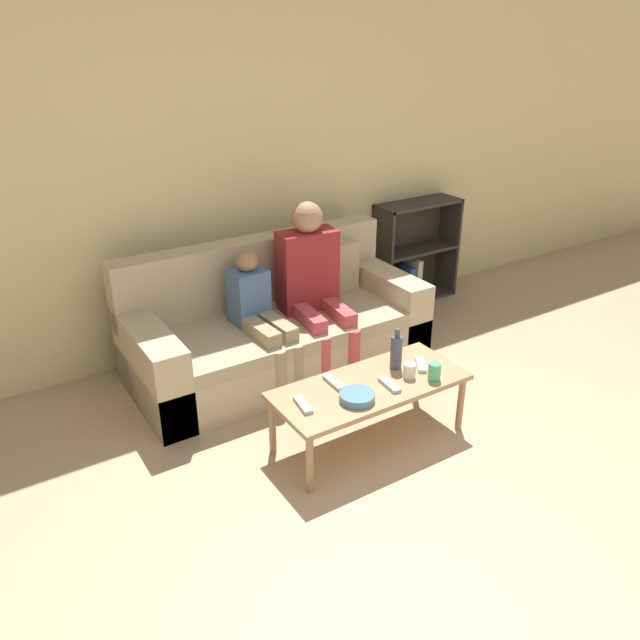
# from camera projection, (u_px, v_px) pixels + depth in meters

# --- Properties ---
(ground_plane) EXTENTS (22.00, 22.00, 0.00)m
(ground_plane) POSITION_uv_depth(u_px,v_px,m) (525.00, 595.00, 2.66)
(ground_plane) COLOR tan
(wall_back) EXTENTS (12.00, 0.06, 2.60)m
(wall_back) POSITION_uv_depth(u_px,v_px,m) (222.00, 168.00, 4.32)
(wall_back) COLOR beige
(wall_back) RESTS_ON ground_plane
(couch) EXTENTS (2.02, 0.88, 0.86)m
(couch) POSITION_uv_depth(u_px,v_px,m) (277.00, 330.00, 4.34)
(couch) COLOR tan
(couch) RESTS_ON ground_plane
(bookshelf) EXTENTS (0.76, 0.28, 0.87)m
(bookshelf) POSITION_uv_depth(u_px,v_px,m) (408.00, 260.00, 5.39)
(bookshelf) COLOR #332D28
(bookshelf) RESTS_ON ground_plane
(coffee_table) EXTENTS (1.13, 0.48, 0.38)m
(coffee_table) POSITION_uv_depth(u_px,v_px,m) (370.00, 389.00, 3.52)
(coffee_table) COLOR #A87F56
(coffee_table) RESTS_ON ground_plane
(person_adult) EXTENTS (0.42, 0.64, 1.15)m
(person_adult) POSITION_uv_depth(u_px,v_px,m) (312.00, 276.00, 4.23)
(person_adult) COLOR #C6474C
(person_adult) RESTS_ON ground_plane
(person_child) EXTENTS (0.26, 0.62, 0.91)m
(person_child) POSITION_uv_depth(u_px,v_px,m) (260.00, 314.00, 4.04)
(person_child) COLOR #9E8966
(person_child) RESTS_ON ground_plane
(cup_near) EXTENTS (0.07, 0.07, 0.09)m
(cup_near) POSITION_uv_depth(u_px,v_px,m) (410.00, 371.00, 3.55)
(cup_near) COLOR silver
(cup_near) RESTS_ON coffee_table
(cup_far) EXTENTS (0.07, 0.07, 0.11)m
(cup_far) POSITION_uv_depth(u_px,v_px,m) (434.00, 371.00, 3.52)
(cup_far) COLOR #4CB77A
(cup_far) RESTS_ON coffee_table
(tv_remote_0) EXTENTS (0.06, 0.17, 0.02)m
(tv_remote_0) POSITION_uv_depth(u_px,v_px,m) (389.00, 385.00, 3.47)
(tv_remote_0) COLOR #B7B7BC
(tv_remote_0) RESTS_ON coffee_table
(tv_remote_1) EXTENTS (0.05, 0.17, 0.02)m
(tv_remote_1) POSITION_uv_depth(u_px,v_px,m) (334.00, 382.00, 3.49)
(tv_remote_1) COLOR #B7B7BC
(tv_remote_1) RESTS_ON coffee_table
(tv_remote_2) EXTENTS (0.13, 0.17, 0.02)m
(tv_remote_2) POSITION_uv_depth(u_px,v_px,m) (421.00, 365.00, 3.67)
(tv_remote_2) COLOR #B7B7BC
(tv_remote_2) RESTS_ON coffee_table
(tv_remote_3) EXTENTS (0.07, 0.18, 0.02)m
(tv_remote_3) POSITION_uv_depth(u_px,v_px,m) (303.00, 405.00, 3.29)
(tv_remote_3) COLOR #B7B7BC
(tv_remote_3) RESTS_ON coffee_table
(snack_bowl) EXTENTS (0.19, 0.19, 0.05)m
(snack_bowl) POSITION_uv_depth(u_px,v_px,m) (357.00, 397.00, 3.33)
(snack_bowl) COLOR teal
(snack_bowl) RESTS_ON coffee_table
(bottle) EXTENTS (0.07, 0.07, 0.26)m
(bottle) POSITION_uv_depth(u_px,v_px,m) (396.00, 351.00, 3.62)
(bottle) COLOR #424756
(bottle) RESTS_ON coffee_table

